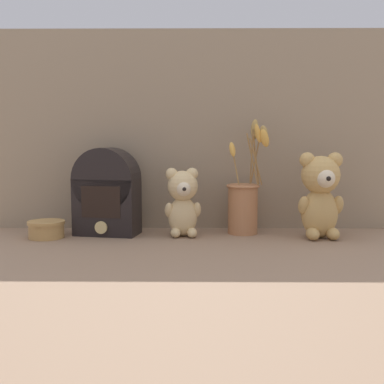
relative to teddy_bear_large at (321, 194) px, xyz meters
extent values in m
plane|color=#8E7056|center=(-0.39, 0.00, -0.14)|extent=(4.00, 4.00, 0.00)
cube|color=gray|center=(-0.39, 0.17, 0.19)|extent=(1.36, 0.02, 0.65)
ellipsoid|color=tan|center=(0.00, 0.00, -0.06)|extent=(0.12, 0.10, 0.15)
sphere|color=tan|center=(0.00, 0.00, 0.06)|extent=(0.11, 0.11, 0.11)
sphere|color=beige|center=(0.00, -0.04, 0.05)|extent=(0.06, 0.06, 0.06)
sphere|color=black|center=(0.00, -0.06, 0.05)|extent=(0.02, 0.02, 0.02)
sphere|color=tan|center=(0.04, 0.01, 0.10)|extent=(0.05, 0.05, 0.05)
sphere|color=tan|center=(-0.04, 0.00, 0.10)|extent=(0.05, 0.05, 0.05)
ellipsoid|color=tan|center=(0.05, 0.00, -0.03)|extent=(0.04, 0.05, 0.07)
ellipsoid|color=tan|center=(-0.05, -0.01, -0.03)|extent=(0.04, 0.05, 0.07)
ellipsoid|color=tan|center=(0.03, -0.03, -0.12)|extent=(0.04, 0.06, 0.04)
ellipsoid|color=tan|center=(-0.03, -0.03, -0.12)|extent=(0.04, 0.06, 0.04)
ellipsoid|color=#DBBC84|center=(-0.41, 0.03, -0.07)|extent=(0.10, 0.08, 0.12)
sphere|color=#DBBC84|center=(-0.41, 0.03, 0.02)|extent=(0.09, 0.09, 0.09)
sphere|color=beige|center=(-0.41, -0.01, 0.02)|extent=(0.04, 0.04, 0.04)
sphere|color=black|center=(-0.41, -0.02, 0.02)|extent=(0.01, 0.01, 0.01)
sphere|color=#DBBC84|center=(-0.38, 0.03, 0.06)|extent=(0.04, 0.04, 0.04)
sphere|color=#DBBC84|center=(-0.45, 0.03, 0.06)|extent=(0.04, 0.04, 0.04)
ellipsoid|color=#DBBC84|center=(-0.37, 0.03, -0.05)|extent=(0.03, 0.04, 0.05)
ellipsoid|color=#DBBC84|center=(-0.46, 0.02, -0.05)|extent=(0.03, 0.04, 0.05)
ellipsoid|color=#DBBC84|center=(-0.39, 0.01, -0.12)|extent=(0.04, 0.05, 0.03)
ellipsoid|color=#DBBC84|center=(-0.44, 0.00, -0.12)|extent=(0.04, 0.05, 0.03)
cylinder|color=#AD7047|center=(-0.23, 0.07, -0.06)|extent=(0.09, 0.09, 0.16)
torus|color=#AD7047|center=(-0.23, 0.07, 0.02)|extent=(0.10, 0.10, 0.01)
cylinder|color=#9E7542|center=(-0.20, 0.08, 0.11)|extent=(0.01, 0.02, 0.17)
ellipsoid|color=tan|center=(-0.19, 0.08, 0.19)|extent=(0.03, 0.04, 0.07)
cylinder|color=#9E7542|center=(-0.19, 0.04, 0.09)|extent=(0.05, 0.05, 0.15)
ellipsoid|color=gold|center=(-0.17, 0.02, 0.17)|extent=(0.05, 0.05, 0.06)
cylinder|color=#9E7542|center=(-0.19, 0.09, 0.10)|extent=(0.03, 0.05, 0.15)
ellipsoid|color=gold|center=(-0.16, 0.10, 0.17)|extent=(0.03, 0.04, 0.05)
cylinder|color=#9E7542|center=(-0.25, 0.05, 0.08)|extent=(0.03, 0.03, 0.11)
ellipsoid|color=gold|center=(-0.26, 0.04, 0.13)|extent=(0.03, 0.03, 0.05)
cylinder|color=#9E7542|center=(-0.19, 0.05, 0.10)|extent=(0.03, 0.05, 0.15)
ellipsoid|color=tan|center=(-0.17, 0.04, 0.17)|extent=(0.04, 0.05, 0.07)
cylinder|color=#9E7542|center=(-0.20, 0.04, 0.10)|extent=(0.04, 0.03, 0.16)
ellipsoid|color=gold|center=(-0.19, 0.02, 0.18)|extent=(0.04, 0.03, 0.06)
cube|color=black|center=(-0.65, 0.05, -0.05)|extent=(0.21, 0.14, 0.18)
cylinder|color=black|center=(-0.65, 0.05, 0.04)|extent=(0.21, 0.14, 0.19)
cube|color=black|center=(-0.66, 0.00, -0.03)|extent=(0.12, 0.03, 0.10)
cylinder|color=#D6BC7A|center=(-0.66, 0.00, -0.10)|extent=(0.04, 0.01, 0.04)
cylinder|color=tan|center=(-0.83, 0.00, -0.11)|extent=(0.10, 0.10, 0.04)
cylinder|color=tan|center=(-0.83, 0.00, -0.09)|extent=(0.11, 0.11, 0.01)
camera|label=1|loc=(-0.37, -1.43, 0.16)|focal=45.00mm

